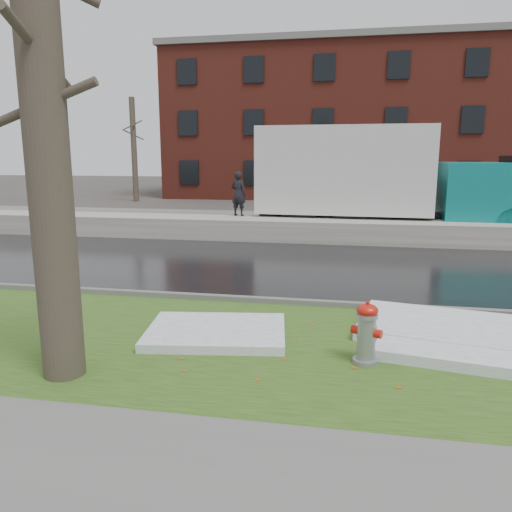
% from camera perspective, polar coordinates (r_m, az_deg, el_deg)
% --- Properties ---
extents(ground, '(120.00, 120.00, 0.00)m').
position_cam_1_polar(ground, '(9.05, -0.48, -7.34)').
color(ground, '#47423D').
rests_on(ground, ground).
extents(verge, '(60.00, 4.50, 0.04)m').
position_cam_1_polar(verge, '(7.90, -2.27, -10.06)').
color(verge, '#294517').
rests_on(verge, ground).
extents(sidewalk, '(60.00, 3.00, 0.05)m').
position_cam_1_polar(sidewalk, '(4.77, -13.60, -26.19)').
color(sidewalk, slate).
rests_on(sidewalk, ground).
extents(road, '(60.00, 7.00, 0.03)m').
position_cam_1_polar(road, '(13.33, 3.28, -1.14)').
color(road, black).
rests_on(road, ground).
extents(parking_lot, '(60.00, 9.00, 0.03)m').
position_cam_1_polar(parking_lot, '(21.67, 6.22, 3.67)').
color(parking_lot, slate).
rests_on(parking_lot, ground).
extents(curb, '(60.00, 0.15, 0.14)m').
position_cam_1_polar(curb, '(9.97, 0.64, -5.14)').
color(curb, slate).
rests_on(curb, ground).
extents(snowbank, '(60.00, 1.60, 0.75)m').
position_cam_1_polar(snowbank, '(17.37, 5.10, 2.98)').
color(snowbank, '#BAB6AA').
rests_on(snowbank, ground).
extents(brick_building, '(26.00, 12.00, 10.00)m').
position_cam_1_polar(brick_building, '(38.47, 11.56, 14.30)').
color(brick_building, maroon).
rests_on(brick_building, ground).
extents(bg_tree_left, '(1.40, 1.62, 6.50)m').
position_cam_1_polar(bg_tree_left, '(33.34, -13.78, 11.82)').
color(bg_tree_left, brown).
rests_on(bg_tree_left, ground).
extents(bg_tree_center, '(1.40, 1.62, 6.50)m').
position_cam_1_polar(bg_tree_center, '(35.25, -1.88, 12.09)').
color(bg_tree_center, brown).
rests_on(bg_tree_center, ground).
extents(fire_hydrant, '(0.45, 0.42, 0.90)m').
position_cam_1_polar(fire_hydrant, '(7.18, 12.54, -8.31)').
color(fire_hydrant, gray).
rests_on(fire_hydrant, verge).
extents(tree, '(1.41, 1.67, 6.77)m').
position_cam_1_polar(tree, '(6.77, -23.09, 15.13)').
color(tree, brown).
rests_on(tree, verge).
extents(box_truck, '(11.86, 3.09, 3.94)m').
position_cam_1_polar(box_truck, '(18.84, 13.88, 8.58)').
color(box_truck, black).
rests_on(box_truck, ground).
extents(worker, '(0.67, 0.54, 1.60)m').
position_cam_1_polar(worker, '(18.20, -2.02, 7.12)').
color(worker, black).
rests_on(worker, snowbank).
extents(snow_patch_near, '(2.92, 2.43, 0.16)m').
position_cam_1_polar(snow_patch_near, '(8.31, 23.15, -9.17)').
color(snow_patch_near, white).
rests_on(snow_patch_near, verge).
extents(snow_patch_far, '(2.40, 1.90, 0.14)m').
position_cam_1_polar(snow_patch_far, '(8.18, -4.55, -8.63)').
color(snow_patch_far, white).
rests_on(snow_patch_far, verge).
extents(snow_patch_side, '(3.09, 2.30, 0.18)m').
position_cam_1_polar(snow_patch_side, '(8.82, 21.16, -7.74)').
color(snow_patch_side, white).
rests_on(snow_patch_side, verge).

